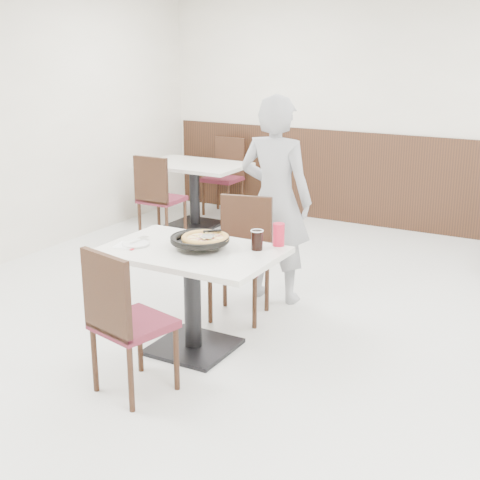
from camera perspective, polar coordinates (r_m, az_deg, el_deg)
The scene contains 19 objects.
floor at distance 5.02m, azimuth 1.33°, elevation -8.40°, with size 7.00×7.00×0.00m, color silver.
wall_back at distance 7.85m, azimuth 13.73°, elevation 10.91°, with size 6.00×0.04×2.80m, color beige.
wainscot_back at distance 7.95m, azimuth 13.27°, elevation 4.80°, with size 5.90×0.03×1.10m, color black.
main_table at distance 4.72m, azimuth -4.07°, elevation -5.13°, with size 1.20×0.80×0.75m, color beige, non-canonical shape.
chair_near at distance 4.18m, azimuth -9.06°, elevation -6.81°, with size 0.42×0.42×0.95m, color black, non-canonical shape.
chair_far at distance 5.23m, azimuth -0.08°, elevation -1.73°, with size 0.42×0.42×0.95m, color black, non-canonical shape.
trivet at distance 4.59m, azimuth -3.16°, elevation -0.54°, with size 0.11×0.11×0.04m, color black.
pizza_pan at distance 4.59m, azimuth -3.44°, elevation -0.25°, with size 0.34×0.34×0.01m, color black.
pizza at distance 4.58m, azimuth -2.97°, elevation -0.04°, with size 0.32×0.32×0.02m, color gold.
pizza_server at distance 4.56m, azimuth -2.79°, elevation 0.31°, with size 0.08×0.11×0.00m, color silver.
napkin at distance 4.73m, azimuth -9.58°, elevation -0.45°, with size 0.17×0.17×0.00m, color white.
side_plate at distance 4.73m, azimuth -8.90°, elevation -0.34°, with size 0.19×0.19×0.01m, color silver.
fork at distance 4.77m, azimuth -8.65°, elevation -0.06°, with size 0.02×0.16×0.00m, color silver.
cola_glass at distance 4.56m, azimuth 1.46°, elevation -0.05°, with size 0.08×0.08×0.13m, color black.
red_cup at distance 4.65m, azimuth 3.32°, elevation 0.47°, with size 0.08×0.08×0.16m, color red.
diner_person at distance 5.52m, azimuth 3.04°, elevation 3.43°, with size 0.63×0.41×1.72m, color #A3A4A8.
bg_table_left at distance 7.92m, azimuth -3.89°, elevation 3.87°, with size 1.20×0.80×0.75m, color beige, non-canonical shape.
bg_chair_left_near at distance 7.38m, azimuth -6.68°, elevation 3.64°, with size 0.42×0.42×0.95m, color black, non-canonical shape.
bg_chair_left_far at distance 8.44m, azimuth -1.49°, elevation 5.40°, with size 0.42×0.42×0.95m, color black, non-canonical shape.
Camera 1 is at (2.12, -4.02, 2.13)m, focal length 50.00 mm.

